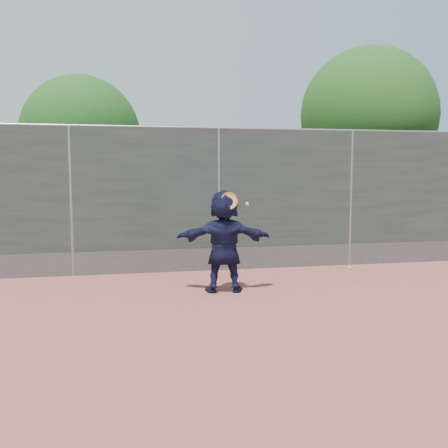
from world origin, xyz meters
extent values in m
plane|color=#9E4C42|center=(0.00, 0.00, 0.00)|extent=(80.00, 80.00, 0.00)
imported|color=#121533|center=(-0.27, 1.61, 0.89)|extent=(1.71, 0.73, 1.79)
sphere|color=#C5ED34|center=(2.76, 2.96, 0.03)|extent=(0.07, 0.07, 0.07)
cube|color=#38423D|center=(0.00, 3.50, 1.75)|extent=(20.00, 0.04, 2.50)
cube|color=slate|center=(0.00, 3.50, 0.25)|extent=(20.00, 0.03, 0.50)
cylinder|color=gray|center=(0.00, 3.50, 3.00)|extent=(20.00, 0.05, 0.05)
cylinder|color=gray|center=(-3.00, 3.50, 1.50)|extent=(0.06, 0.06, 3.00)
cylinder|color=gray|center=(0.00, 3.50, 1.50)|extent=(0.06, 0.06, 3.00)
cylinder|color=gray|center=(3.00, 3.50, 1.50)|extent=(0.06, 0.06, 3.00)
torus|color=orange|center=(-0.22, 1.41, 1.60)|extent=(0.29, 0.05, 0.29)
cylinder|color=beige|center=(-0.22, 1.41, 1.60)|extent=(0.25, 0.03, 0.25)
cylinder|color=black|center=(-0.27, 1.43, 1.40)|extent=(0.04, 0.13, 0.33)
sphere|color=#C5ED34|center=(0.10, 1.46, 1.54)|extent=(0.07, 0.07, 0.07)
cylinder|color=#382314|center=(4.50, 5.70, 1.30)|extent=(0.28, 0.28, 2.60)
sphere|color=#23561C|center=(4.50, 5.70, 3.59)|extent=(3.60, 3.60, 3.60)
sphere|color=#23561C|center=(5.22, 5.90, 3.23)|extent=(2.52, 2.52, 2.52)
cylinder|color=#382314|center=(-3.00, 6.50, 1.10)|extent=(0.28, 0.28, 2.20)
sphere|color=#23561C|center=(-3.00, 6.50, 3.03)|extent=(3.00, 3.00, 3.00)
sphere|color=#23561C|center=(-2.40, 6.70, 2.73)|extent=(2.10, 2.10, 2.10)
cone|color=#387226|center=(0.25, 3.38, 0.13)|extent=(0.03, 0.03, 0.26)
cone|color=#387226|center=(0.55, 3.40, 0.15)|extent=(0.03, 0.03, 0.30)
cone|color=#387226|center=(-0.10, 3.36, 0.11)|extent=(0.03, 0.03, 0.22)
camera|label=1|loc=(-1.99, -6.83, 2.10)|focal=40.00mm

